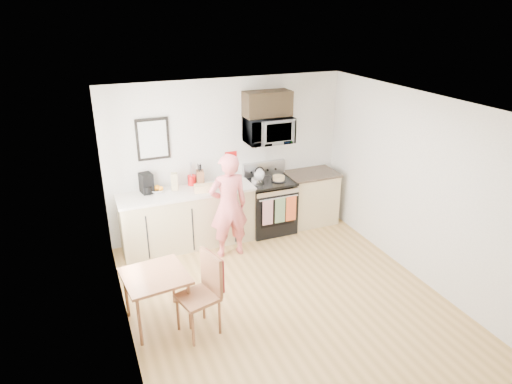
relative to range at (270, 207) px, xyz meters
name	(u,v)px	position (x,y,z in m)	size (l,w,h in m)	color
floor	(286,300)	(-0.63, -1.98, -0.44)	(4.60, 4.60, 0.00)	olive
back_wall	(228,158)	(-0.63, 0.32, 0.86)	(4.00, 0.04, 2.60)	white
front_wall	(417,325)	(-0.63, -4.28, 0.86)	(4.00, 0.04, 2.60)	white
left_wall	(121,242)	(-2.63, -1.98, 0.86)	(0.04, 4.60, 2.60)	white
right_wall	(420,189)	(1.37, -1.98, 0.86)	(0.04, 4.60, 2.60)	white
ceiling	(292,106)	(-0.63, -1.98, 2.16)	(4.00, 4.60, 0.04)	white
window	(113,193)	(-2.59, -1.18, 1.11)	(0.06, 1.40, 1.50)	silver
cabinet_left	(188,219)	(-1.43, 0.02, 0.01)	(2.10, 0.60, 0.90)	tan
countertop_left	(186,192)	(-1.43, 0.02, 0.48)	(2.14, 0.64, 0.04)	silver
cabinet_right	(310,198)	(0.80, 0.02, 0.01)	(0.84, 0.60, 0.90)	tan
countertop_right	(312,174)	(0.80, 0.02, 0.48)	(0.88, 0.64, 0.04)	black
range	(270,207)	(0.00, 0.00, 0.00)	(0.76, 0.70, 1.16)	black
microwave	(268,130)	(0.00, 0.10, 1.32)	(0.76, 0.51, 0.42)	#B3B3B8
upper_cabinet	(267,104)	(0.00, 0.15, 1.74)	(0.76, 0.35, 0.40)	black
wall_art	(153,139)	(-1.83, 0.30, 1.31)	(0.50, 0.04, 0.65)	black
wall_trivet	(231,157)	(-0.58, 0.31, 0.86)	(0.20, 0.02, 0.20)	red
person	(228,206)	(-0.92, -0.53, 0.39)	(0.60, 0.40, 1.65)	#B93733
dining_table	(155,280)	(-2.28, -1.78, 0.17)	(0.73, 0.73, 0.68)	brown
chair	(207,282)	(-1.73, -2.10, 0.21)	(0.56, 0.52, 1.00)	brown
knife_block	(200,178)	(-1.15, 0.19, 0.63)	(0.11, 0.16, 0.24)	brown
utensil_crock	(192,176)	(-1.28, 0.24, 0.66)	(0.13, 0.13, 0.39)	red
fruit_bowl	(157,190)	(-1.85, 0.15, 0.54)	(0.24, 0.24, 0.10)	silver
milk_carton	(174,182)	(-1.58, 0.15, 0.64)	(0.10, 0.10, 0.27)	tan
coffee_maker	(147,184)	(-2.01, 0.18, 0.65)	(0.21, 0.28, 0.31)	black
bread_bag	(204,188)	(-1.17, -0.10, 0.56)	(0.31, 0.15, 0.11)	#DDAD74
cake	(279,178)	(0.12, -0.07, 0.53)	(0.24, 0.24, 0.08)	black
kettle	(259,174)	(-0.16, 0.09, 0.59)	(0.18, 0.18, 0.23)	silver
pot	(257,181)	(-0.26, -0.07, 0.54)	(0.19, 0.32, 0.09)	#B3B3B8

